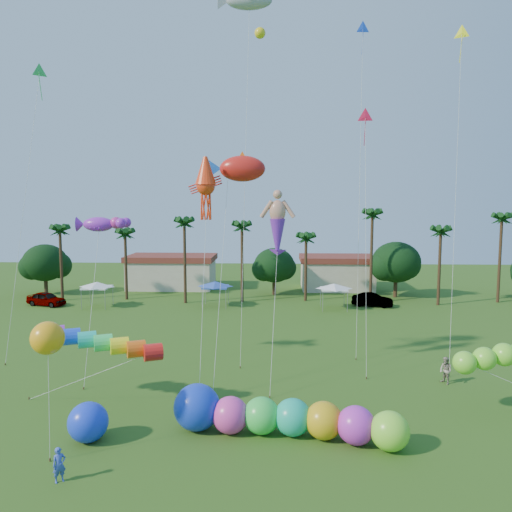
{
  "coord_description": "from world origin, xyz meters",
  "views": [
    {
      "loc": [
        1.32,
        -21.63,
        12.38
      ],
      "look_at": [
        0.0,
        10.0,
        9.0
      ],
      "focal_mm": 35.0,
      "sensor_mm": 36.0,
      "label": 1
    }
  ],
  "objects_px": {
    "car_a": "(46,299)",
    "spectator_b": "(446,371)",
    "caterpillar_inflatable": "(278,417)",
    "blue_ball": "(88,422)",
    "car_b": "(372,300)",
    "spectator_a": "(59,465)"
  },
  "relations": [
    {
      "from": "car_a",
      "to": "spectator_b",
      "type": "bearing_deg",
      "value": -104.18
    },
    {
      "from": "caterpillar_inflatable",
      "to": "blue_ball",
      "type": "height_order",
      "value": "caterpillar_inflatable"
    },
    {
      "from": "spectator_b",
      "to": "car_a",
      "type": "bearing_deg",
      "value": -147.99
    },
    {
      "from": "blue_ball",
      "to": "spectator_b",
      "type": "bearing_deg",
      "value": 23.31
    },
    {
      "from": "car_b",
      "to": "caterpillar_inflatable",
      "type": "bearing_deg",
      "value": 175.89
    },
    {
      "from": "car_b",
      "to": "blue_ball",
      "type": "relative_size",
      "value": 2.32
    },
    {
      "from": "car_a",
      "to": "spectator_b",
      "type": "distance_m",
      "value": 46.52
    },
    {
      "from": "car_b",
      "to": "blue_ball",
      "type": "bearing_deg",
      "value": 163.11
    },
    {
      "from": "car_b",
      "to": "spectator_a",
      "type": "height_order",
      "value": "car_b"
    },
    {
      "from": "car_a",
      "to": "caterpillar_inflatable",
      "type": "height_order",
      "value": "caterpillar_inflatable"
    },
    {
      "from": "spectator_a",
      "to": "spectator_b",
      "type": "height_order",
      "value": "spectator_b"
    },
    {
      "from": "caterpillar_inflatable",
      "to": "blue_ball",
      "type": "bearing_deg",
      "value": -164.74
    },
    {
      "from": "spectator_a",
      "to": "spectator_b",
      "type": "distance_m",
      "value": 24.91
    },
    {
      "from": "car_b",
      "to": "caterpillar_inflatable",
      "type": "distance_m",
      "value": 35.9
    },
    {
      "from": "car_a",
      "to": "spectator_a",
      "type": "xyz_separation_m",
      "value": [
        18.22,
        -37.62,
        -0.04
      ]
    },
    {
      "from": "blue_ball",
      "to": "caterpillar_inflatable",
      "type": "bearing_deg",
      "value": 5.6
    },
    {
      "from": "car_a",
      "to": "blue_ball",
      "type": "xyz_separation_m",
      "value": [
        18.09,
        -33.83,
        0.21
      ]
    },
    {
      "from": "spectator_b",
      "to": "spectator_a",
      "type": "bearing_deg",
      "value": -84.57
    },
    {
      "from": "spectator_a",
      "to": "blue_ball",
      "type": "height_order",
      "value": "blue_ball"
    },
    {
      "from": "car_a",
      "to": "spectator_a",
      "type": "relative_size",
      "value": 3.07
    },
    {
      "from": "spectator_b",
      "to": "blue_ball",
      "type": "relative_size",
      "value": 0.9
    },
    {
      "from": "car_b",
      "to": "spectator_b",
      "type": "relative_size",
      "value": 2.58
    }
  ]
}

